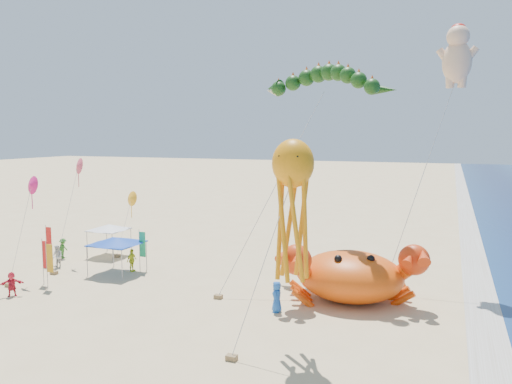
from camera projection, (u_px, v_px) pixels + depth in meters
ground at (274, 300)px, 31.02m from camera, size 320.00×320.00×0.00m
foam_strip at (486, 327)px, 26.67m from camera, size 320.00×320.00×0.00m
crab_inflatable at (350, 274)px, 30.70m from camera, size 8.78×7.33×3.85m
dragon_kite at (322, 85)px, 34.33m from camera, size 10.14×9.66×14.78m
cherub_kite at (457, 55)px, 33.59m from camera, size 5.10×6.02×17.66m
octopus_kite at (292, 199)px, 23.28m from camera, size 3.40×3.34×10.08m
canopy_blue at (117, 241)px, 36.89m from camera, size 3.60×3.60×2.71m
canopy_white at (109, 227)px, 42.21m from camera, size 3.07×3.07×2.71m
feather_flags at (72, 250)px, 35.91m from camera, size 8.51×5.86×3.20m
beachgoers at (96, 266)px, 35.76m from camera, size 21.46×10.13×1.82m
small_kites at (82, 192)px, 39.03m from camera, size 3.45×12.78×8.44m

